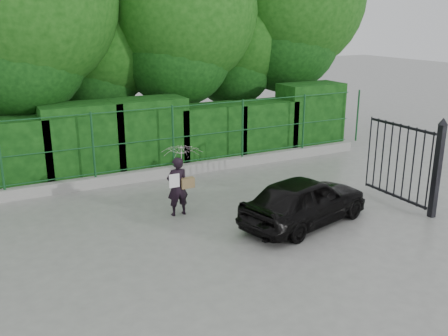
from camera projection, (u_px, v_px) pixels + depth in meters
name	position (u px, v px, depth m)	size (l,w,h in m)	color
ground	(235.00, 235.00, 10.72)	(80.00, 80.00, 0.00)	gray
kerb	(161.00, 173.00, 14.51)	(14.00, 0.25, 0.30)	#9E9E99
fence	(167.00, 137.00, 14.30)	(14.13, 0.06, 1.80)	#144721
hedge	(148.00, 136.00, 15.10)	(14.20, 1.20, 2.28)	black
trees	(155.00, 13.00, 16.47)	(17.10, 6.15, 8.08)	black
gate	(421.00, 163.00, 11.77)	(0.22, 2.33, 2.36)	black
woman	(181.00, 169.00, 11.59)	(0.96, 0.98, 1.67)	black
car	(305.00, 200.00, 11.16)	(1.33, 3.29, 1.12)	black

